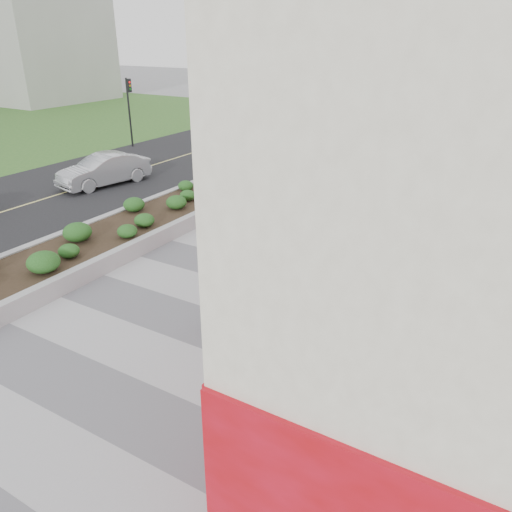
# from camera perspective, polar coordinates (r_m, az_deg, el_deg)

# --- Properties ---
(ground) EXTENTS (160.00, 160.00, 0.00)m
(ground) POSITION_cam_1_polar(r_m,az_deg,el_deg) (11.73, -12.57, -11.54)
(ground) COLOR gray
(ground) RESTS_ON ground
(walkway) EXTENTS (8.00, 36.00, 0.01)m
(walkway) POSITION_cam_1_polar(r_m,az_deg,el_deg) (13.66, -4.08, -5.40)
(walkway) COLOR #A8A8AD
(walkway) RESTS_ON ground
(planter) EXTENTS (3.00, 18.00, 0.90)m
(planter) POSITION_cam_1_polar(r_m,az_deg,el_deg) (19.51, -10.81, 4.86)
(planter) COLOR #9E9EA0
(planter) RESTS_ON ground
(street) EXTENTS (10.00, 40.00, 0.00)m
(street) POSITION_cam_1_polar(r_m,az_deg,el_deg) (24.28, -22.49, 6.24)
(street) COLOR black
(street) RESTS_ON ground
(traffic_signal_near) EXTENTS (0.33, 0.28, 4.20)m
(traffic_signal_near) POSITION_cam_1_polar(r_m,az_deg,el_deg) (28.28, 0.51, 16.12)
(traffic_signal_near) COLOR black
(traffic_signal_near) RESTS_ON ground
(traffic_signal_far) EXTENTS (0.33, 0.28, 4.20)m
(traffic_signal_far) POSITION_cam_1_polar(r_m,az_deg,el_deg) (33.47, -14.30, 16.67)
(traffic_signal_far) COLOR black
(traffic_signal_far) RESTS_ON ground
(manhole_cover) EXTENTS (0.44, 0.44, 0.01)m
(manhole_cover) POSITION_cam_1_polar(r_m,az_deg,el_deg) (13.42, -2.31, -5.96)
(manhole_cover) COLOR #595654
(manhole_cover) RESTS_ON ground
(skateboarder) EXTENTS (0.58, 0.74, 1.52)m
(skateboarder) POSITION_cam_1_polar(r_m,az_deg,el_deg) (12.38, -4.97, -4.72)
(skateboarder) COLOR beige
(skateboarder) RESTS_ON ground
(car_silver) EXTENTS (2.46, 4.68, 1.47)m
(car_silver) POSITION_cam_1_polar(r_m,az_deg,el_deg) (25.24, -16.98, 9.40)
(car_silver) COLOR silver
(car_silver) RESTS_ON ground
(car_dark) EXTENTS (4.04, 5.54, 1.49)m
(car_dark) POSITION_cam_1_polar(r_m,az_deg,el_deg) (33.67, -0.10, 13.95)
(car_dark) COLOR black
(car_dark) RESTS_ON ground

